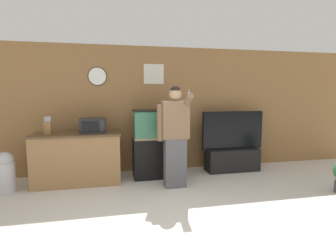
{
  "coord_description": "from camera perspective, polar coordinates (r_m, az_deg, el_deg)",
  "views": [
    {
      "loc": [
        -0.66,
        -2.46,
        1.63
      ],
      "look_at": [
        0.32,
        2.16,
        1.05
      ],
      "focal_mm": 28.0,
      "sensor_mm": 36.0,
      "label": 1
    }
  ],
  "objects": [
    {
      "name": "ground_plane",
      "position": [
        3.03,
        2.9,
        -25.65
      ],
      "size": [
        18.0,
        18.0,
        0.0
      ],
      "primitive_type": "plane",
      "color": "beige"
    },
    {
      "name": "wall_back_paneled",
      "position": [
        5.54,
        -5.15,
        3.59
      ],
      "size": [
        10.0,
        0.08,
        2.6
      ],
      "color": "olive",
      "rests_on": "ground_plane"
    },
    {
      "name": "counter_island",
      "position": [
        5.07,
        -19.06,
        -6.66
      ],
      "size": [
        1.55,
        0.64,
        0.93
      ],
      "color": "olive",
      "rests_on": "ground_plane"
    },
    {
      "name": "microwave",
      "position": [
        4.98,
        -15.98,
        0.15
      ],
      "size": [
        0.45,
        0.35,
        0.26
      ],
      "color": "black",
      "rests_on": "counter_island"
    },
    {
      "name": "knife_block",
      "position": [
        5.0,
        -24.73,
        -0.27
      ],
      "size": [
        0.12,
        0.09,
        0.32
      ],
      "color": "brown",
      "rests_on": "counter_island"
    },
    {
      "name": "aquarium_on_stand",
      "position": [
        5.16,
        -2.14,
        -3.8
      ],
      "size": [
        0.98,
        0.5,
        1.33
      ],
      "color": "black",
      "rests_on": "ground_plane"
    },
    {
      "name": "tv_on_stand",
      "position": [
        5.76,
        13.8,
        -5.8
      ],
      "size": [
        1.35,
        0.4,
        1.27
      ],
      "color": "black",
      "rests_on": "ground_plane"
    },
    {
      "name": "person_standing",
      "position": [
        4.53,
        1.45,
        -1.98
      ],
      "size": [
        0.56,
        0.42,
        1.77
      ],
      "color": "#515156",
      "rests_on": "ground_plane"
    },
    {
      "name": "trash_bin",
      "position": [
        5.16,
        -31.92,
        -8.44
      ],
      "size": [
        0.31,
        0.31,
        0.69
      ],
      "color": "#B7B7BC",
      "rests_on": "ground_plane"
    }
  ]
}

